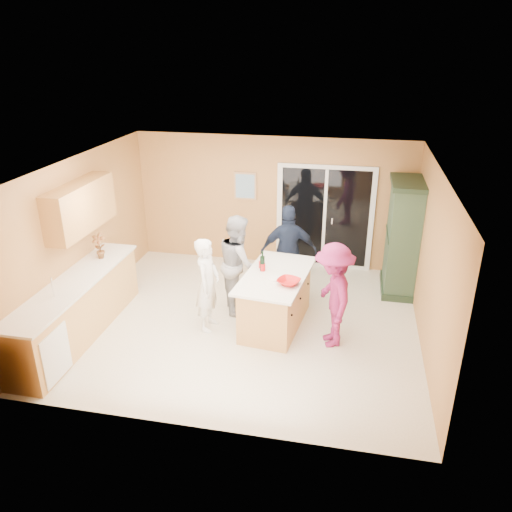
% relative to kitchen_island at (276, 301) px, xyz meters
% --- Properties ---
extents(floor, '(5.50, 5.50, 0.00)m').
position_rel_kitchen_island_xyz_m(floor, '(-0.48, -0.02, -0.42)').
color(floor, beige).
rests_on(floor, ground).
extents(ceiling, '(5.50, 5.00, 0.10)m').
position_rel_kitchen_island_xyz_m(ceiling, '(-0.48, -0.02, 2.18)').
color(ceiling, white).
rests_on(ceiling, wall_back).
extents(wall_back, '(5.50, 0.10, 2.60)m').
position_rel_kitchen_island_xyz_m(wall_back, '(-0.48, 2.48, 0.88)').
color(wall_back, '#EAA760').
rests_on(wall_back, ground).
extents(wall_front, '(5.50, 0.10, 2.60)m').
position_rel_kitchen_island_xyz_m(wall_front, '(-0.48, -2.52, 0.88)').
color(wall_front, '#EAA760').
rests_on(wall_front, ground).
extents(wall_left, '(0.10, 5.00, 2.60)m').
position_rel_kitchen_island_xyz_m(wall_left, '(-3.23, -0.02, 0.88)').
color(wall_left, '#EAA760').
rests_on(wall_left, ground).
extents(wall_right, '(0.10, 5.00, 2.60)m').
position_rel_kitchen_island_xyz_m(wall_right, '(2.27, -0.02, 0.88)').
color(wall_right, '#EAA760').
rests_on(wall_right, ground).
extents(left_cabinet_run, '(0.65, 3.05, 1.24)m').
position_rel_kitchen_island_xyz_m(left_cabinet_run, '(-2.93, -1.07, 0.04)').
color(left_cabinet_run, tan).
rests_on(left_cabinet_run, floor).
extents(upper_cabinets, '(0.35, 1.60, 0.75)m').
position_rel_kitchen_island_xyz_m(upper_cabinets, '(-3.06, -0.22, 1.45)').
color(upper_cabinets, tan).
rests_on(upper_cabinets, wall_left).
extents(sliding_door, '(1.90, 0.07, 2.10)m').
position_rel_kitchen_island_xyz_m(sliding_door, '(0.57, 2.44, 0.63)').
color(sliding_door, silver).
rests_on(sliding_door, floor).
extents(framed_picture, '(0.46, 0.04, 0.56)m').
position_rel_kitchen_island_xyz_m(framed_picture, '(-1.03, 2.45, 1.18)').
color(framed_picture, tan).
rests_on(framed_picture, wall_back).
extents(kitchen_island, '(1.13, 1.82, 0.90)m').
position_rel_kitchen_island_xyz_m(kitchen_island, '(0.00, 0.00, 0.00)').
color(kitchen_island, tan).
rests_on(kitchen_island, floor).
extents(green_hutch, '(0.59, 1.13, 2.07)m').
position_rel_kitchen_island_xyz_m(green_hutch, '(2.01, 1.69, 0.58)').
color(green_hutch, '#1E301F').
rests_on(green_hutch, floor).
extents(woman_white, '(0.39, 0.57, 1.53)m').
position_rel_kitchen_island_xyz_m(woman_white, '(-1.03, -0.29, 0.34)').
color(woman_white, white).
rests_on(woman_white, floor).
extents(woman_grey, '(0.89, 0.99, 1.67)m').
position_rel_kitchen_island_xyz_m(woman_grey, '(-0.71, 0.44, 0.41)').
color(woman_grey, gray).
rests_on(woman_grey, floor).
extents(woman_navy, '(1.06, 0.63, 1.70)m').
position_rel_kitchen_island_xyz_m(woman_navy, '(0.05, 1.04, 0.43)').
color(woman_navy, '#161D31').
rests_on(woman_navy, floor).
extents(woman_magenta, '(0.86, 1.17, 1.62)m').
position_rel_kitchen_island_xyz_m(woman_magenta, '(0.91, -0.36, 0.38)').
color(woman_magenta, '#901F5D').
rests_on(woman_magenta, floor).
extents(serving_bowl, '(0.43, 0.43, 0.08)m').
position_rel_kitchen_island_xyz_m(serving_bowl, '(0.24, -0.31, 0.52)').
color(serving_bowl, red).
rests_on(serving_bowl, kitchen_island).
extents(tulip_vase, '(0.24, 0.17, 0.44)m').
position_rel_kitchen_island_xyz_m(tulip_vase, '(-2.93, -0.04, 0.73)').
color(tulip_vase, '#B3111C').
rests_on(tulip_vase, left_cabinet_run).
extents(tumbler_near, '(0.10, 0.10, 0.11)m').
position_rel_kitchen_island_xyz_m(tumbler_near, '(-0.28, 0.19, 0.54)').
color(tumbler_near, red).
rests_on(tumbler_near, kitchen_island).
extents(tumbler_far, '(0.10, 0.10, 0.12)m').
position_rel_kitchen_island_xyz_m(tumbler_far, '(-0.23, 0.09, 0.54)').
color(tumbler_far, red).
rests_on(tumbler_far, kitchen_island).
extents(wine_bottle, '(0.08, 0.08, 0.33)m').
position_rel_kitchen_island_xyz_m(wine_bottle, '(-0.23, 0.09, 0.61)').
color(wine_bottle, black).
rests_on(wine_bottle, kitchen_island).
extents(white_plate, '(0.27, 0.27, 0.02)m').
position_rel_kitchen_island_xyz_m(white_plate, '(0.00, -0.17, 0.49)').
color(white_plate, silver).
rests_on(white_plate, kitchen_island).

